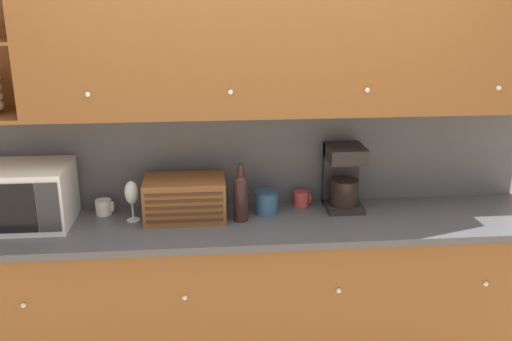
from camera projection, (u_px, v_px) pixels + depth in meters
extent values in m
plane|color=tan|center=(253.00, 335.00, 3.76)|extent=(24.00, 24.00, 0.00)
cube|color=silver|center=(252.00, 143.00, 3.39)|extent=(5.65, 0.06, 2.60)
cube|color=brown|center=(257.00, 298.00, 3.34)|extent=(3.25, 0.59, 0.90)
cube|color=#4C4C51|center=(258.00, 225.00, 3.18)|extent=(3.27, 0.62, 0.04)
sphere|color=white|center=(23.00, 305.00, 2.88)|extent=(0.03, 0.03, 0.03)
sphere|color=white|center=(185.00, 298.00, 2.95)|extent=(0.03, 0.03, 0.03)
sphere|color=white|center=(339.00, 291.00, 3.02)|extent=(0.03, 0.03, 0.03)
sphere|color=white|center=(486.00, 284.00, 3.09)|extent=(0.03, 0.03, 0.03)
cube|color=#4C4C51|center=(253.00, 155.00, 3.37)|extent=(3.25, 0.01, 0.59)
cube|color=brown|center=(295.00, 36.00, 3.01)|extent=(2.83, 0.36, 0.82)
sphere|color=white|center=(88.00, 94.00, 2.82)|extent=(0.03, 0.03, 0.03)
sphere|color=white|center=(231.00, 92.00, 2.88)|extent=(0.03, 0.03, 0.03)
sphere|color=white|center=(367.00, 90.00, 2.94)|extent=(0.03, 0.03, 0.03)
sphere|color=white|center=(499.00, 88.00, 3.00)|extent=(0.03, 0.03, 0.03)
cube|color=silver|center=(23.00, 195.00, 3.09)|extent=(0.52, 0.40, 0.33)
cube|color=#2D2D33|center=(48.00, 208.00, 2.92)|extent=(0.11, 0.01, 0.27)
cylinder|color=silver|center=(104.00, 207.00, 3.26)|extent=(0.09, 0.09, 0.09)
torus|color=silver|center=(113.00, 207.00, 3.27)|extent=(0.01, 0.06, 0.06)
cylinder|color=silver|center=(133.00, 220.00, 3.19)|extent=(0.07, 0.07, 0.01)
cylinder|color=silver|center=(133.00, 212.00, 3.17)|extent=(0.01, 0.01, 0.09)
ellipsoid|color=silver|center=(131.00, 193.00, 3.14)|extent=(0.08, 0.08, 0.13)
cube|color=brown|center=(185.00, 198.00, 3.19)|extent=(0.45, 0.28, 0.24)
cube|color=#432713|center=(185.00, 221.00, 3.07)|extent=(0.41, 0.01, 0.02)
cube|color=#432713|center=(185.00, 214.00, 3.06)|extent=(0.41, 0.01, 0.02)
cube|color=#432713|center=(184.00, 208.00, 3.05)|extent=(0.41, 0.01, 0.02)
cube|color=#432713|center=(184.00, 201.00, 3.04)|extent=(0.41, 0.01, 0.02)
cube|color=#432713|center=(184.00, 195.00, 3.03)|extent=(0.41, 0.01, 0.02)
cylinder|color=black|center=(241.00, 201.00, 3.16)|extent=(0.08, 0.08, 0.23)
sphere|color=black|center=(241.00, 182.00, 3.12)|extent=(0.08, 0.08, 0.08)
cylinder|color=black|center=(241.00, 171.00, 3.10)|extent=(0.03, 0.03, 0.08)
cylinder|color=#33567A|center=(266.00, 203.00, 3.28)|extent=(0.13, 0.13, 0.13)
cylinder|color=navy|center=(266.00, 192.00, 3.26)|extent=(0.14, 0.14, 0.01)
cylinder|color=#B73D38|center=(301.00, 199.00, 3.39)|extent=(0.09, 0.09, 0.09)
torus|color=#B73D38|center=(310.00, 198.00, 3.39)|extent=(0.01, 0.06, 0.06)
cube|color=black|center=(343.00, 206.00, 3.36)|extent=(0.21, 0.24, 0.03)
cylinder|color=black|center=(344.00, 192.00, 3.32)|extent=(0.16, 0.16, 0.15)
cube|color=black|center=(341.00, 173.00, 3.40)|extent=(0.21, 0.06, 0.38)
cube|color=black|center=(346.00, 153.00, 3.26)|extent=(0.21, 0.24, 0.08)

